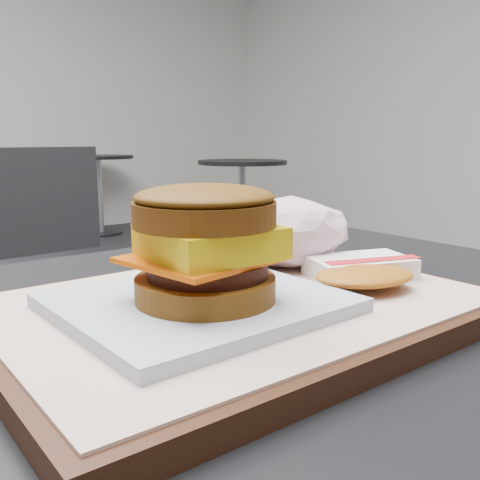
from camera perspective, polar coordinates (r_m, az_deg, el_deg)
name	(u,v)px	position (r m, az deg, el deg)	size (l,w,h in m)	color
serving_tray	(238,309)	(0.43, -0.19, -7.41)	(0.38, 0.28, 0.02)	black
breakfast_sandwich	(204,259)	(0.38, -3.91, -2.00)	(0.19, 0.17, 0.09)	silver
hash_brown	(362,271)	(0.48, 12.86, -3.22)	(0.13, 0.11, 0.02)	white
crumpled_wrapper	(281,231)	(0.53, 4.40, 0.96)	(0.15, 0.12, 0.07)	white
neighbor_chair	(17,249)	(2.14, -22.73, -0.85)	(0.60, 0.42, 0.88)	#98989D
bg_table_near	(242,186)	(4.01, 0.26, 5.83)	(0.66, 0.66, 0.75)	black
bg_table_far	(99,175)	(5.27, -14.85, 6.68)	(0.66, 0.66, 0.75)	black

